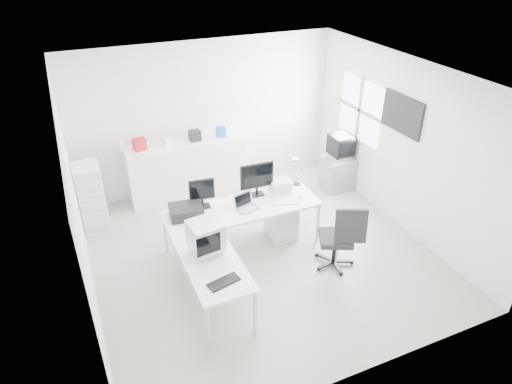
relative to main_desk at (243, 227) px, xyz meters
name	(u,v)px	position (x,y,z in m)	size (l,w,h in m)	color
floor	(261,253)	(0.20, -0.26, -0.38)	(5.00, 5.00, 0.01)	beige
ceiling	(262,77)	(0.20, -0.26, 2.42)	(5.00, 5.00, 0.01)	white
back_wall	(207,117)	(0.20, 2.24, 1.02)	(5.00, 0.02, 2.80)	silver
left_wall	(77,212)	(-2.30, -0.26, 1.02)	(0.02, 5.00, 2.80)	silver
right_wall	(403,145)	(2.70, -0.26, 1.02)	(0.02, 5.00, 2.80)	silver
window	(360,110)	(2.68, 0.94, 1.23)	(0.02, 1.20, 1.10)	white
wall_picture	(402,114)	(2.67, -0.16, 1.52)	(0.04, 0.90, 0.60)	black
main_desk	(243,227)	(0.00, 0.00, 0.00)	(2.40, 0.80, 0.75)	white
side_desk	(214,286)	(-0.85, -1.10, 0.00)	(0.70, 1.40, 0.75)	white
drawer_pedestal	(281,220)	(0.70, 0.05, -0.08)	(0.40, 0.50, 0.60)	white
inkjet_printer	(186,211)	(-0.85, 0.10, 0.46)	(0.48, 0.37, 0.17)	black
lcd_monitor_small	(202,193)	(-0.55, 0.25, 0.62)	(0.38, 0.22, 0.48)	black
lcd_monitor_large	(257,179)	(0.35, 0.25, 0.66)	(0.54, 0.22, 0.57)	black
laptop	(248,203)	(0.05, -0.10, 0.50)	(0.36, 0.37, 0.24)	#B7B7BA
white_keyboard	(285,202)	(0.65, -0.15, 0.38)	(0.42, 0.13, 0.02)	white
white_mouse	(300,196)	(0.95, -0.10, 0.41)	(0.06, 0.06, 0.06)	white
laser_printer	(280,186)	(0.75, 0.22, 0.47)	(0.33, 0.28, 0.19)	silver
desk_lamp	(298,171)	(1.10, 0.30, 0.63)	(0.17, 0.17, 0.51)	silver
crt_monitor	(206,239)	(-0.85, -0.85, 0.59)	(0.37, 0.37, 0.42)	#B7B7BA
black_keyboard	(224,282)	(-0.85, -1.50, 0.39)	(0.40, 0.16, 0.03)	black
office_chair	(336,235)	(1.09, -0.95, 0.16)	(0.61, 0.61, 1.07)	#2A2C2F
tv_cabinet	(338,173)	(2.42, 1.04, -0.05)	(0.60, 0.49, 0.65)	gray
crt_tv	(341,147)	(2.42, 1.04, 0.50)	(0.50, 0.48, 0.45)	black
sideboard	(187,169)	(-0.32, 1.98, 0.17)	(2.16, 0.54, 1.08)	white
clutter_box_a	(139,144)	(-1.12, 1.98, 0.81)	(0.20, 0.18, 0.20)	#AC1822
clutter_box_b	(168,141)	(-0.62, 1.98, 0.78)	(0.15, 0.13, 0.15)	white
clutter_box_c	(195,135)	(-0.12, 1.98, 0.80)	(0.19, 0.18, 0.19)	black
clutter_box_d	(221,132)	(0.38, 1.98, 0.79)	(0.18, 0.15, 0.18)	blue
clutter_bottle	(121,146)	(-1.42, 2.02, 0.82)	(0.07, 0.07, 0.22)	white
filing_cabinet	(91,197)	(-2.08, 1.53, 0.21)	(0.41, 0.49, 1.17)	white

